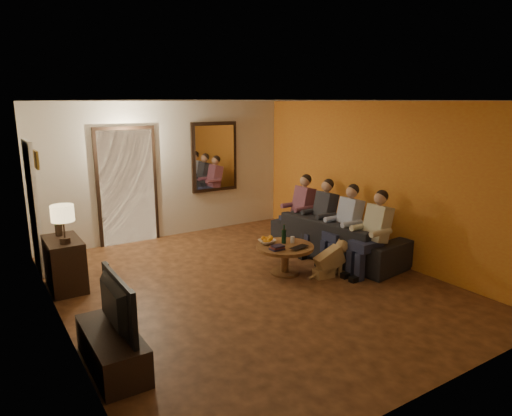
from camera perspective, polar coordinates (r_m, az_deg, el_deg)
floor at (r=6.69m, az=-0.79°, el=-9.60°), size 5.00×6.00×0.01m
ceiling at (r=6.17m, az=-0.87°, el=13.25°), size 5.00×6.00×0.01m
back_wall at (r=8.96m, az=-11.02°, el=4.64°), size 5.00×0.02×2.60m
front_wall at (r=4.16m, az=21.64°, el=-5.89°), size 5.00×0.02×2.60m
left_wall at (r=5.46m, az=-23.76°, el=-1.65°), size 0.02×6.00×2.60m
right_wall at (r=7.89m, az=14.82°, el=3.31°), size 0.02×6.00×2.60m
orange_accent at (r=7.88m, az=14.77°, el=3.31°), size 0.01×6.00×2.60m
kitchen_doorway at (r=8.72m, az=-15.78°, el=2.49°), size 1.00×0.06×2.10m
door_trim at (r=8.71m, az=-15.76°, el=2.48°), size 1.12×0.04×2.22m
fridge_glimpse at (r=8.83m, az=-14.18°, el=1.72°), size 0.45×0.03×1.70m
mirror_frame at (r=9.31m, az=-5.23°, el=6.38°), size 1.00×0.05×1.40m
mirror_glass at (r=9.28m, az=-5.14°, el=6.36°), size 0.86×0.02×1.26m
white_door at (r=7.75m, az=-26.04°, el=0.12°), size 0.06×0.85×2.04m
framed_art at (r=6.64m, az=-25.77°, el=5.46°), size 0.03×0.28×0.24m
art_canvas at (r=6.64m, az=-25.64°, el=5.47°), size 0.01×0.22×0.18m
dresser at (r=7.01m, az=-22.79°, el=-6.46°), size 0.45×0.81×0.72m
table_lamp at (r=6.62m, az=-22.93°, el=-1.87°), size 0.30×0.30×0.54m
flower_vase at (r=7.05m, az=-23.53°, el=-1.46°), size 0.14×0.14×0.44m
tv_stand at (r=4.95m, az=-17.53°, el=-16.48°), size 0.45×1.14×0.38m
tv at (r=4.74m, az=-17.93°, el=-11.49°), size 0.98×0.13×0.56m
sofa at (r=7.89m, az=10.14°, el=-3.58°), size 2.48×1.24×0.69m
person_a at (r=7.14m, az=14.52°, el=-3.46°), size 0.60×0.40×1.20m
person_b at (r=7.54m, az=11.20°, el=-2.40°), size 0.60×0.40×1.20m
person_c at (r=7.97m, az=8.23°, el=-1.44°), size 0.60×0.40×1.20m
person_d at (r=8.42m, az=5.57°, el=-0.58°), size 0.60×0.40×1.20m
dog at (r=7.01m, az=9.20°, el=-6.26°), size 0.58×0.29×0.56m
coffee_table at (r=7.06m, az=3.61°, el=-6.43°), size 1.00×1.00×0.45m
bowl at (r=7.05m, az=1.40°, el=-4.23°), size 0.26×0.26×0.06m
oranges at (r=7.03m, az=1.41°, el=-3.70°), size 0.20×0.20×0.08m
wine_bottle at (r=7.05m, az=3.51°, el=-3.22°), size 0.07×0.07×0.31m
wine_glass at (r=7.12m, az=4.58°, el=-3.96°), size 0.06×0.06×0.10m
book_stack at (r=6.78m, az=2.64°, el=-4.94°), size 0.20×0.15×0.07m
laptop at (r=6.83m, az=5.71°, el=-5.04°), size 0.37×0.28×0.03m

